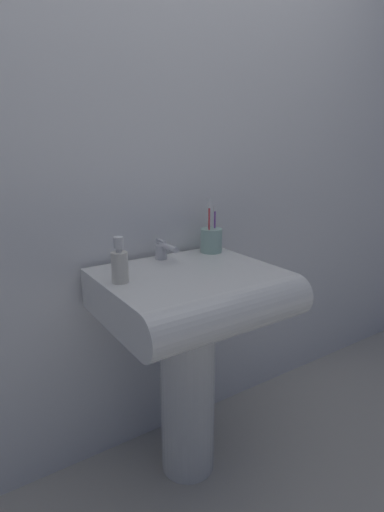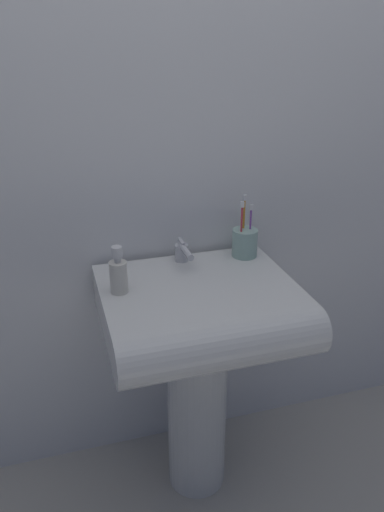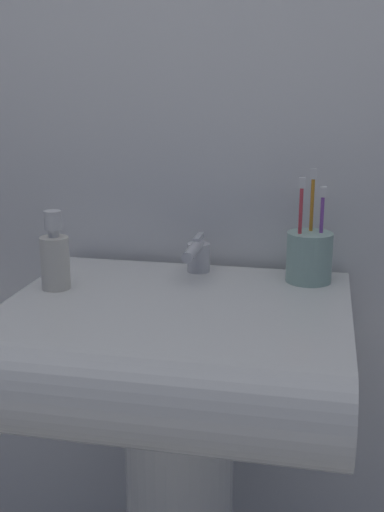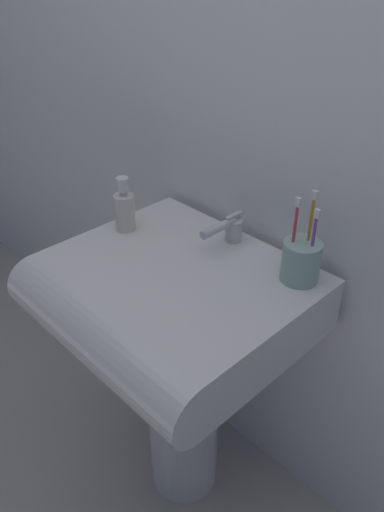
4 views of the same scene
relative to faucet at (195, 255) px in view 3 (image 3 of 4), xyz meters
The scene contains 5 objects.
wall_back 0.35m from the faucet, 87.86° to the left, with size 5.00×0.05×2.40m, color white.
sink_basin 0.25m from the faucet, 88.94° to the right, with size 0.61×0.54×0.14m.
faucet is the anchor object (origin of this frame).
toothbrush_cup 0.23m from the faucet, ahead, with size 0.09×0.09×0.22m.
soap_bottle 0.28m from the faucet, 148.24° to the right, with size 0.05×0.05×0.15m.
Camera 3 is at (0.25, -1.06, 1.21)m, focal length 45.00 mm.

